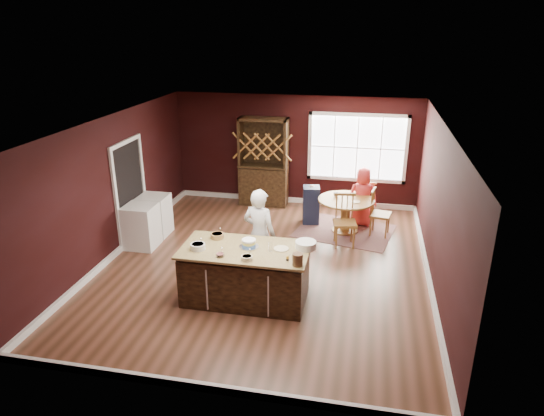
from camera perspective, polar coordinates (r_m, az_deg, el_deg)
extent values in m
plane|color=brown|center=(9.28, -0.73, -6.62)|extent=(7.00, 7.00, 0.00)
plane|color=white|center=(8.38, -0.82, 9.98)|extent=(7.00, 7.00, 0.00)
plane|color=black|center=(12.03, 2.76, 6.77)|extent=(6.00, 0.00, 6.00)
plane|color=black|center=(5.68, -8.35, -10.51)|extent=(6.00, 0.00, 6.00)
plane|color=black|center=(9.78, -18.23, 2.36)|extent=(0.00, 7.00, 7.00)
plane|color=black|center=(8.65, 19.05, -0.14)|extent=(0.00, 7.00, 7.00)
cube|color=black|center=(8.01, -3.14, -8.05)|extent=(1.98, 1.00, 0.83)
cube|color=tan|center=(7.79, -3.21, -4.92)|extent=(2.06, 1.08, 0.04)
cylinder|color=brown|center=(10.80, 8.53, -2.61)|extent=(0.57, 0.57, 0.04)
cylinder|color=brown|center=(10.67, 8.63, -0.96)|extent=(0.20, 0.20, 0.67)
cylinder|color=brown|center=(10.54, 8.74, 0.93)|extent=(1.21, 1.21, 0.04)
imported|color=silver|center=(8.47, -1.48, -3.14)|extent=(0.69, 0.54, 1.67)
cylinder|color=silver|center=(7.82, -8.71, -4.49)|extent=(0.24, 0.24, 0.09)
cylinder|color=olive|center=(8.17, -6.47, -3.27)|extent=(0.22, 0.22, 0.08)
cylinder|color=silver|center=(7.55, -6.14, -5.52)|extent=(0.14, 0.14, 0.05)
cylinder|color=beige|center=(7.41, -2.98, -5.88)|extent=(0.18, 0.18, 0.07)
cylinder|color=white|center=(7.66, -0.21, -4.55)|extent=(0.08, 0.08, 0.15)
cylinder|color=beige|center=(7.75, 1.09, -4.81)|extent=(0.24, 0.24, 0.02)
cylinder|color=silver|center=(7.78, 4.00, -4.34)|extent=(0.34, 0.34, 0.12)
cylinder|color=#4D361B|center=(7.22, 3.03, -6.07)|extent=(0.16, 0.16, 0.19)
cube|color=brown|center=(10.80, 8.53, -2.68)|extent=(2.28, 1.94, 0.01)
imported|color=red|center=(10.97, 10.60, 1.29)|extent=(0.67, 0.45, 1.34)
cylinder|color=beige|center=(10.39, 9.84, 0.73)|extent=(0.19, 0.19, 0.01)
imported|color=white|center=(10.65, 7.55, 1.60)|extent=(0.14, 0.14, 0.09)
cube|color=black|center=(11.96, -1.00, 5.42)|extent=(1.19, 0.50, 2.18)
cube|color=silver|center=(10.16, -15.13, -2.09)|extent=(0.61, 0.59, 0.89)
cube|color=silver|center=(10.69, -13.65, -0.82)|extent=(0.60, 0.58, 0.87)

